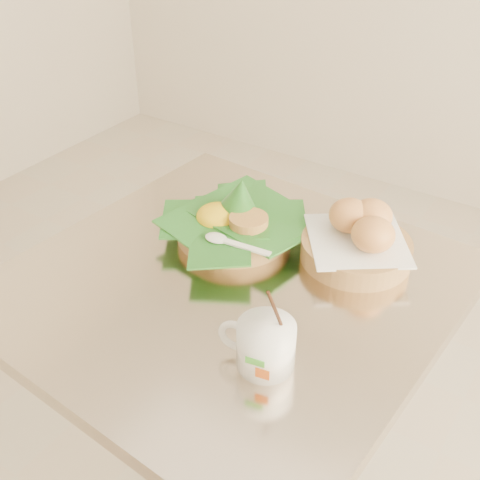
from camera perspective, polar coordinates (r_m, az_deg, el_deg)
The scene contains 4 objects.
cafe_table at distance 1.18m, azimuth -0.84°, elevation -12.26°, with size 0.75×0.75×0.75m.
rice_basket at distance 1.12m, azimuth -0.58°, elevation 1.94°, with size 0.27×0.27×0.14m.
bread_basket at distance 1.08m, azimuth 11.23°, elevation 0.10°, with size 0.23×0.23×0.10m.
coffee_mug at distance 0.86m, azimuth 2.32°, elevation -9.80°, with size 0.12×0.09×0.14m.
Camera 1 is at (0.56, -0.69, 1.38)m, focal length 45.00 mm.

